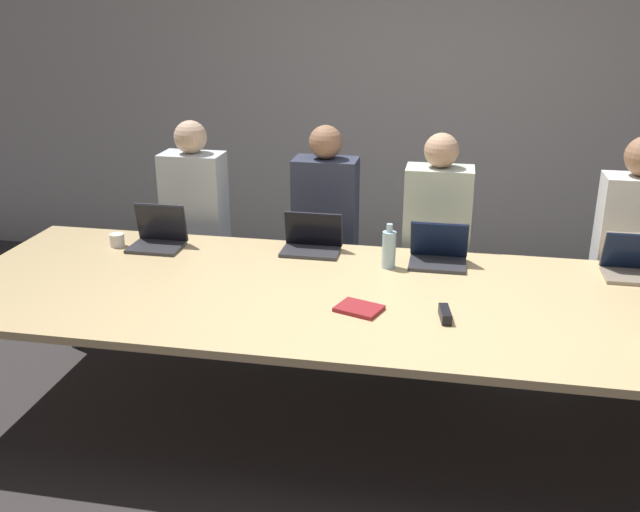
{
  "coord_description": "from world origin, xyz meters",
  "views": [
    {
      "loc": [
        0.23,
        -3.26,
        2.18
      ],
      "look_at": [
        -0.42,
        0.1,
        0.91
      ],
      "focal_mm": 40.0,
      "sensor_mm": 36.0,
      "label": 1
    }
  ],
  "objects_px": {
    "person_far_right": "(629,261)",
    "person_far_center": "(435,251)",
    "person_far_left": "(196,230)",
    "stapler": "(445,314)",
    "laptop_far_center": "(438,252)",
    "laptop_far_midleft": "(312,240)",
    "cup_far_left": "(117,240)",
    "person_far_midleft": "(325,238)",
    "laptop_far_left": "(159,235)",
    "bottle_far_center": "(389,249)",
    "laptop_far_right": "(637,264)"
  },
  "relations": [
    {
      "from": "stapler",
      "to": "person_far_midleft",
      "type": "bearing_deg",
      "value": 113.52
    },
    {
      "from": "person_far_midleft",
      "to": "person_far_left",
      "type": "distance_m",
      "value": 0.87
    },
    {
      "from": "bottle_far_center",
      "to": "cup_far_left",
      "type": "height_order",
      "value": "bottle_far_center"
    },
    {
      "from": "laptop_far_midleft",
      "to": "bottle_far_center",
      "type": "distance_m",
      "value": 0.5
    },
    {
      "from": "cup_far_left",
      "to": "stapler",
      "type": "distance_m",
      "value": 2.05
    },
    {
      "from": "person_far_right",
      "to": "person_far_midleft",
      "type": "distance_m",
      "value": 1.83
    },
    {
      "from": "stapler",
      "to": "laptop_far_center",
      "type": "bearing_deg",
      "value": 85.53
    },
    {
      "from": "person_far_center",
      "to": "cup_far_left",
      "type": "relative_size",
      "value": 16.41
    },
    {
      "from": "laptop_far_center",
      "to": "stapler",
      "type": "bearing_deg",
      "value": -85.35
    },
    {
      "from": "laptop_far_midleft",
      "to": "bottle_far_center",
      "type": "xyz_separation_m",
      "value": [
        0.47,
        -0.18,
        0.04
      ]
    },
    {
      "from": "person_far_center",
      "to": "cup_far_left",
      "type": "bearing_deg",
      "value": -165.49
    },
    {
      "from": "person_far_center",
      "to": "stapler",
      "type": "xyz_separation_m",
      "value": [
        0.08,
        -1.13,
        0.1
      ]
    },
    {
      "from": "person_far_left",
      "to": "stapler",
      "type": "distance_m",
      "value": 2.07
    },
    {
      "from": "person_far_center",
      "to": "laptop_far_left",
      "type": "xyz_separation_m",
      "value": [
        -1.61,
        -0.44,
        0.15
      ]
    },
    {
      "from": "person_far_right",
      "to": "person_far_center",
      "type": "bearing_deg",
      "value": 179.81
    },
    {
      "from": "stapler",
      "to": "cup_far_left",
      "type": "bearing_deg",
      "value": 152.3
    },
    {
      "from": "person_far_left",
      "to": "cup_far_left",
      "type": "distance_m",
      "value": 0.65
    },
    {
      "from": "laptop_far_center",
      "to": "person_far_left",
      "type": "xyz_separation_m",
      "value": [
        -1.61,
        0.51,
        -0.14
      ]
    },
    {
      "from": "laptop_far_midleft",
      "to": "cup_far_left",
      "type": "relative_size",
      "value": 3.94
    },
    {
      "from": "laptop_far_center",
      "to": "person_far_left",
      "type": "bearing_deg",
      "value": 162.53
    },
    {
      "from": "person_far_center",
      "to": "person_far_left",
      "type": "bearing_deg",
      "value": 176.63
    },
    {
      "from": "person_far_right",
      "to": "person_far_center",
      "type": "distance_m",
      "value": 1.12
    },
    {
      "from": "person_far_center",
      "to": "stapler",
      "type": "distance_m",
      "value": 1.14
    },
    {
      "from": "laptop_far_midleft",
      "to": "person_far_left",
      "type": "xyz_separation_m",
      "value": [
        -0.88,
        0.44,
        -0.14
      ]
    },
    {
      "from": "laptop_far_right",
      "to": "laptop_far_center",
      "type": "height_order",
      "value": "laptop_far_center"
    },
    {
      "from": "person_far_midleft",
      "to": "laptop_far_midleft",
      "type": "bearing_deg",
      "value": -89.7
    },
    {
      "from": "laptop_far_center",
      "to": "bottle_far_center",
      "type": "relative_size",
      "value": 1.27
    },
    {
      "from": "person_far_right",
      "to": "cup_far_left",
      "type": "distance_m",
      "value": 3.02
    },
    {
      "from": "person_far_right",
      "to": "laptop_far_midleft",
      "type": "height_order",
      "value": "person_far_right"
    },
    {
      "from": "person_far_left",
      "to": "stapler",
      "type": "height_order",
      "value": "person_far_left"
    },
    {
      "from": "laptop_far_midleft",
      "to": "laptop_far_center",
      "type": "xyz_separation_m",
      "value": [
        0.73,
        -0.07,
        0.0
      ]
    },
    {
      "from": "laptop_far_midleft",
      "to": "bottle_far_center",
      "type": "bearing_deg",
      "value": -20.83
    },
    {
      "from": "laptop_far_right",
      "to": "laptop_far_left",
      "type": "distance_m",
      "value": 2.68
    },
    {
      "from": "laptop_far_right",
      "to": "bottle_far_center",
      "type": "height_order",
      "value": "bottle_far_center"
    },
    {
      "from": "person_far_center",
      "to": "stapler",
      "type": "height_order",
      "value": "person_far_center"
    },
    {
      "from": "person_far_midleft",
      "to": "stapler",
      "type": "relative_size",
      "value": 9.15
    },
    {
      "from": "bottle_far_center",
      "to": "laptop_far_right",
      "type": "bearing_deg",
      "value": 5.26
    },
    {
      "from": "laptop_far_center",
      "to": "person_far_left",
      "type": "distance_m",
      "value": 1.69
    },
    {
      "from": "laptop_far_right",
      "to": "laptop_far_midleft",
      "type": "xyz_separation_m",
      "value": [
        -1.77,
        0.06,
        -0.0
      ]
    },
    {
      "from": "person_far_midleft",
      "to": "bottle_far_center",
      "type": "relative_size",
      "value": 5.67
    },
    {
      "from": "person_far_right",
      "to": "stapler",
      "type": "relative_size",
      "value": 9.27
    },
    {
      "from": "laptop_far_left",
      "to": "laptop_far_midleft",
      "type": "bearing_deg",
      "value": 5.54
    },
    {
      "from": "person_far_left",
      "to": "laptop_far_left",
      "type": "bearing_deg",
      "value": -93.44
    },
    {
      "from": "laptop_far_right",
      "to": "cup_far_left",
      "type": "xyz_separation_m",
      "value": [
        -2.93,
        -0.08,
        -0.03
      ]
    },
    {
      "from": "laptop_far_center",
      "to": "person_far_center",
      "type": "relative_size",
      "value": 0.22
    },
    {
      "from": "laptop_far_midleft",
      "to": "laptop_far_left",
      "type": "xyz_separation_m",
      "value": [
        -0.91,
        -0.09,
        0.01
      ]
    },
    {
      "from": "stapler",
      "to": "laptop_far_midleft",
      "type": "bearing_deg",
      "value": 125.91
    },
    {
      "from": "person_far_midleft",
      "to": "bottle_far_center",
      "type": "xyz_separation_m",
      "value": [
        0.47,
        -0.62,
        0.18
      ]
    },
    {
      "from": "person_far_left",
      "to": "stapler",
      "type": "xyz_separation_m",
      "value": [
        1.67,
        -1.23,
        0.1
      ]
    },
    {
      "from": "person_far_midleft",
      "to": "cup_far_left",
      "type": "height_order",
      "value": "person_far_midleft"
    }
  ]
}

